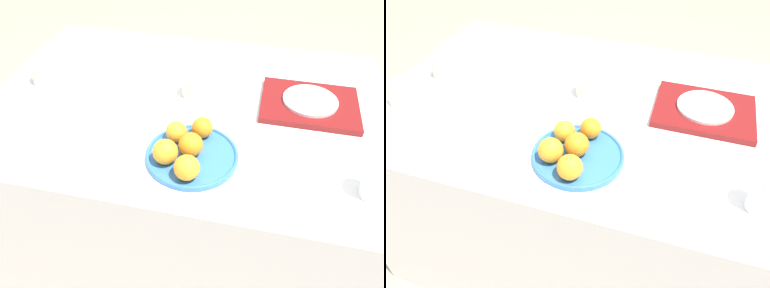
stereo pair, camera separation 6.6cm
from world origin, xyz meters
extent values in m
plane|color=gray|center=(0.00, 0.00, 0.00)|extent=(12.00, 12.00, 0.00)
cube|color=white|center=(0.00, 0.00, 0.36)|extent=(1.30, 0.90, 0.72)
cylinder|color=#336BAD|center=(0.08, -0.25, 0.73)|extent=(0.25, 0.25, 0.01)
torus|color=#336BAD|center=(0.08, -0.25, 0.73)|extent=(0.26, 0.26, 0.01)
sphere|color=orange|center=(0.08, -0.25, 0.77)|extent=(0.07, 0.07, 0.07)
sphere|color=orange|center=(0.02, -0.20, 0.76)|extent=(0.06, 0.06, 0.06)
sphere|color=orange|center=(0.09, -0.17, 0.76)|extent=(0.06, 0.06, 0.06)
sphere|color=orange|center=(0.09, -0.34, 0.77)|extent=(0.07, 0.07, 0.07)
sphere|color=orange|center=(0.02, -0.29, 0.77)|extent=(0.07, 0.07, 0.07)
cylinder|color=silver|center=(0.55, -0.28, 0.77)|extent=(0.07, 0.07, 0.10)
cube|color=maroon|center=(0.40, 0.06, 0.73)|extent=(0.31, 0.24, 0.02)
cylinder|color=white|center=(0.40, 0.06, 0.75)|extent=(0.17, 0.17, 0.01)
cylinder|color=beige|center=(0.02, 0.05, 0.75)|extent=(0.08, 0.08, 0.06)
cylinder|color=beige|center=(-0.54, -0.19, 0.76)|extent=(0.07, 0.07, 0.08)
cylinder|color=beige|center=(-0.50, 0.01, 0.76)|extent=(0.09, 0.09, 0.07)
camera|label=1|loc=(0.25, -0.98, 1.44)|focal=35.00mm
camera|label=2|loc=(0.31, -0.96, 1.44)|focal=35.00mm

